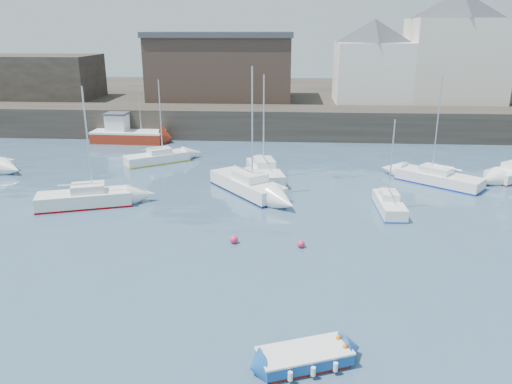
# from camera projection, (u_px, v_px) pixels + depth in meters

# --- Properties ---
(water) EXTENTS (220.00, 220.00, 0.00)m
(water) POSITION_uv_depth(u_px,v_px,m) (235.00, 328.00, 18.94)
(water) COLOR #2D4760
(water) RESTS_ON ground
(quay_wall) EXTENTS (90.00, 5.00, 3.00)m
(quay_wall) POSITION_uv_depth(u_px,v_px,m) (271.00, 122.00, 51.63)
(quay_wall) COLOR #28231E
(quay_wall) RESTS_ON ground
(land_strip) EXTENTS (90.00, 32.00, 2.80)m
(land_strip) POSITION_uv_depth(u_px,v_px,m) (276.00, 99.00, 68.71)
(land_strip) COLOR #28231E
(land_strip) RESTS_ON ground
(bldg_east_a) EXTENTS (13.36, 13.36, 11.80)m
(bldg_east_a) POSITION_uv_depth(u_px,v_px,m) (456.00, 47.00, 54.71)
(bldg_east_a) COLOR beige
(bldg_east_a) RESTS_ON land_strip
(bldg_east_d) EXTENTS (11.14, 11.14, 8.95)m
(bldg_east_d) POSITION_uv_depth(u_px,v_px,m) (372.00, 61.00, 55.25)
(bldg_east_d) COLOR white
(bldg_east_d) RESTS_ON land_strip
(warehouse) EXTENTS (16.40, 10.40, 7.60)m
(warehouse) POSITION_uv_depth(u_px,v_px,m) (222.00, 66.00, 57.97)
(warehouse) COLOR #3D2D26
(warehouse) RESTS_ON land_strip
(bldg_west) EXTENTS (14.00, 8.00, 5.00)m
(bldg_west) POSITION_uv_depth(u_px,v_px,m) (36.00, 77.00, 58.81)
(bldg_west) COLOR #353028
(bldg_west) RESTS_ON land_strip
(blue_dinghy) EXTENTS (3.41, 2.36, 0.60)m
(blue_dinghy) POSITION_uv_depth(u_px,v_px,m) (304.00, 357.00, 16.79)
(blue_dinghy) COLOR maroon
(blue_dinghy) RESTS_ON ground
(fishing_boat) EXTENTS (7.15, 2.89, 4.68)m
(fishing_boat) POSITION_uv_depth(u_px,v_px,m) (126.00, 133.00, 49.39)
(fishing_boat) COLOR maroon
(fishing_boat) RESTS_ON ground
(sailboat_a) EXTENTS (6.10, 3.60, 7.55)m
(sailboat_a) POSITION_uv_depth(u_px,v_px,m) (85.00, 198.00, 31.71)
(sailboat_a) COLOR white
(sailboat_a) RESTS_ON ground
(sailboat_b) EXTENTS (5.76, 6.54, 8.55)m
(sailboat_b) POSITION_uv_depth(u_px,v_px,m) (247.00, 185.00, 34.36)
(sailboat_b) COLOR white
(sailboat_b) RESTS_ON ground
(sailboat_c) EXTENTS (1.47, 4.33, 5.66)m
(sailboat_c) POSITION_uv_depth(u_px,v_px,m) (389.00, 204.00, 30.93)
(sailboat_c) COLOR white
(sailboat_c) RESTS_ON ground
(sailboat_d) EXTENTS (5.93, 5.29, 7.72)m
(sailboat_d) POSITION_uv_depth(u_px,v_px,m) (439.00, 178.00, 36.17)
(sailboat_d) COLOR white
(sailboat_d) RESTS_ON ground
(sailboat_f) EXTENTS (3.27, 6.17, 7.66)m
(sailboat_f) POSITION_uv_depth(u_px,v_px,m) (265.00, 172.00, 37.41)
(sailboat_f) COLOR white
(sailboat_f) RESTS_ON ground
(sailboat_h) EXTENTS (5.34, 4.47, 6.86)m
(sailboat_h) POSITION_uv_depth(u_px,v_px,m) (157.00, 158.00, 41.92)
(sailboat_h) COLOR white
(sailboat_h) RESTS_ON ground
(buoy_near) EXTENTS (0.44, 0.44, 0.44)m
(buoy_near) POSITION_uv_depth(u_px,v_px,m) (234.00, 243.00, 26.43)
(buoy_near) COLOR #D62B5C
(buoy_near) RESTS_ON ground
(buoy_mid) EXTENTS (0.41, 0.41, 0.41)m
(buoy_mid) POSITION_uv_depth(u_px,v_px,m) (301.00, 247.00, 25.93)
(buoy_mid) COLOR #D62B5C
(buoy_mid) RESTS_ON ground
(buoy_far) EXTENTS (0.38, 0.38, 0.38)m
(buoy_far) POSITION_uv_depth(u_px,v_px,m) (269.00, 185.00, 36.18)
(buoy_far) COLOR #D62B5C
(buoy_far) RESTS_ON ground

